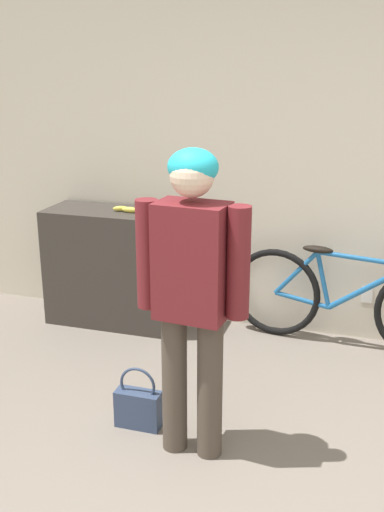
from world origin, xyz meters
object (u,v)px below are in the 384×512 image
at_px(person, 192,280).
at_px(banana, 130,209).
at_px(handbag, 138,406).
at_px(bicycle, 347,301).

distance_m(person, banana, 1.71).
bearing_deg(handbag, banana, 113.63).
height_order(bicycle, banana, banana).
distance_m(person, bicycle, 1.76).
height_order(banana, handbag, banana).
bearing_deg(banana, bicycle, 2.24).
relative_size(person, bicycle, 0.93).
bearing_deg(handbag, bicycle, 52.66).
distance_m(bicycle, banana, 1.73).
bearing_deg(bicycle, person, -107.60).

